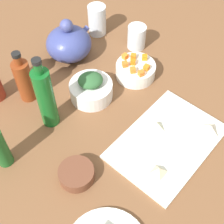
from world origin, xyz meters
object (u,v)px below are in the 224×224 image
object	(u,v)px
bottle_0	(24,80)
bottle_1	(46,98)
drinking_glass_1	(97,20)
bowl_carrots	(136,70)
bowl_greens	(91,90)
bowl_small_side	(77,174)
drinking_glass_0	(137,37)
teapot	(69,43)
cutting_board	(167,142)

from	to	relation	value
bottle_0	bottle_1	bearing A→B (deg)	-93.37
bottle_1	drinking_glass_1	distance (cm)	48.28
bottle_0	bowl_carrots	bearing A→B (deg)	-28.55
bowl_carrots	drinking_glass_1	distance (cm)	29.35
bowl_greens	bowl_small_side	bearing A→B (deg)	-139.33
bowl_greens	bowl_carrots	world-z (taller)	bowl_greens
bowl_carrots	drinking_glass_0	distance (cm)	16.60
bottle_0	drinking_glass_0	xyz separation A→B (cm)	(46.01, -7.32, -3.56)
bowl_small_side	bottle_0	distance (cm)	36.33
bowl_carrots	teapot	bearing A→B (deg)	112.79
bowl_carrots	bottle_0	size ratio (longest dim) A/B	0.73
cutting_board	drinking_glass_1	distance (cm)	59.36
bowl_greens	teapot	size ratio (longest dim) A/B	0.79
bowl_small_side	bottle_1	bearing A→B (deg)	72.01
teapot	drinking_glass_0	xyz separation A→B (cm)	(22.52, -13.53, -1.74)
bowl_greens	bowl_small_side	size ratio (longest dim) A/B	1.43
drinking_glass_0	drinking_glass_1	size ratio (longest dim) A/B	0.76
bottle_0	bottle_1	distance (cm)	14.20
bottle_1	drinking_glass_0	size ratio (longest dim) A/B	2.86
bottle_0	drinking_glass_0	world-z (taller)	bottle_0
cutting_board	drinking_glass_0	size ratio (longest dim) A/B	3.78
cutting_board	bottle_0	bearing A→B (deg)	113.48
bowl_greens	bottle_0	distance (cm)	22.22
teapot	bottle_0	distance (cm)	24.36
cutting_board	bowl_small_side	xyz separation A→B (cm)	(-27.35, 10.34, 1.34)
drinking_glass_1	teapot	bearing A→B (deg)	-168.20
cutting_board	drinking_glass_0	distance (cm)	46.39
drinking_glass_1	drinking_glass_0	bearing A→B (deg)	-73.52
bowl_greens	drinking_glass_1	distance (cm)	35.48
bowl_carrots	drinking_glass_0	bearing A→B (deg)	42.35
cutting_board	bowl_greens	size ratio (longest dim) A/B	2.40
bowl_greens	bottle_0	xyz separation A→B (cm)	(-15.68, 14.87, 5.20)
bowl_greens	bottle_0	size ratio (longest dim) A/B	0.75
bottle_1	bowl_greens	bearing A→B (deg)	-3.72
bowl_small_side	bottle_0	bearing A→B (deg)	77.60
teapot	bottle_1	world-z (taller)	bottle_1
bowl_small_side	teapot	world-z (taller)	teapot
cutting_board	bottle_0	size ratio (longest dim) A/B	1.79
bowl_small_side	bottle_1	size ratio (longest dim) A/B	0.38
drinking_glass_0	drinking_glass_1	distance (cm)	17.97
bowl_greens	bottle_0	world-z (taller)	bottle_0
bowl_greens	bottle_1	xyz separation A→B (cm)	(-16.49, 1.07, 8.47)
bowl_greens	drinking_glass_1	bearing A→B (deg)	44.39
bowl_small_side	teapot	bearing A→B (deg)	52.86
bottle_1	drinking_glass_0	bearing A→B (deg)	7.88
drinking_glass_1	bottle_1	bearing A→B (deg)	-150.47
bottle_0	bottle_1	world-z (taller)	bottle_1
bowl_small_side	drinking_glass_1	world-z (taller)	drinking_glass_1
bottle_1	bowl_small_side	bearing A→B (deg)	-107.99
bottle_0	drinking_glass_1	world-z (taller)	bottle_0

